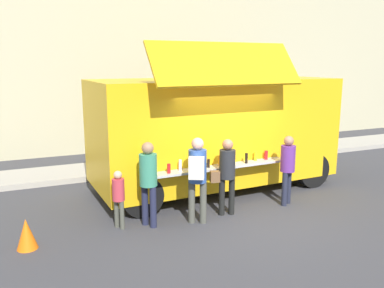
{
  "coord_description": "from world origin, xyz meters",
  "views": [
    {
      "loc": [
        -4.16,
        -6.78,
        3.22
      ],
      "look_at": [
        -0.46,
        1.77,
        1.3
      ],
      "focal_mm": 37.29,
      "sensor_mm": 36.0,
      "label": 1
    }
  ],
  "objects_px": {
    "customer_front_ordering": "(227,171)",
    "customer_extra_browsing": "(288,164)",
    "trash_bin": "(282,143)",
    "customer_mid_with_backpack": "(197,172)",
    "customer_rear_waiting": "(148,177)",
    "traffic_cone_orange": "(27,234)",
    "child_near_queue": "(119,194)",
    "food_truck_main": "(215,129)"
  },
  "relations": [
    {
      "from": "traffic_cone_orange",
      "to": "trash_bin",
      "type": "relative_size",
      "value": 0.59
    },
    {
      "from": "customer_front_ordering",
      "to": "food_truck_main",
      "type": "bearing_deg",
      "value": -6.83
    },
    {
      "from": "traffic_cone_orange",
      "to": "customer_front_ordering",
      "type": "xyz_separation_m",
      "value": [
        3.96,
        0.03,
        0.7
      ]
    },
    {
      "from": "food_truck_main",
      "to": "trash_bin",
      "type": "distance_m",
      "value": 4.57
    },
    {
      "from": "traffic_cone_orange",
      "to": "customer_extra_browsing",
      "type": "distance_m",
      "value": 5.57
    },
    {
      "from": "customer_extra_browsing",
      "to": "child_near_queue",
      "type": "bearing_deg",
      "value": 57.37
    },
    {
      "from": "trash_bin",
      "to": "customer_extra_browsing",
      "type": "bearing_deg",
      "value": -124.69
    },
    {
      "from": "food_truck_main",
      "to": "customer_extra_browsing",
      "type": "relative_size",
      "value": 3.85
    },
    {
      "from": "food_truck_main",
      "to": "child_near_queue",
      "type": "bearing_deg",
      "value": -153.87
    },
    {
      "from": "trash_bin",
      "to": "child_near_queue",
      "type": "relative_size",
      "value": 0.79
    },
    {
      "from": "customer_front_ordering",
      "to": "customer_mid_with_backpack",
      "type": "xyz_separation_m",
      "value": [
        -0.76,
        -0.2,
        0.1
      ]
    },
    {
      "from": "trash_bin",
      "to": "child_near_queue",
      "type": "height_order",
      "value": "child_near_queue"
    },
    {
      "from": "food_truck_main",
      "to": "customer_mid_with_backpack",
      "type": "bearing_deg",
      "value": -127.52
    },
    {
      "from": "food_truck_main",
      "to": "traffic_cone_orange",
      "type": "xyz_separation_m",
      "value": [
        -4.58,
        -1.82,
        -1.27
      ]
    },
    {
      "from": "traffic_cone_orange",
      "to": "customer_rear_waiting",
      "type": "distance_m",
      "value": 2.39
    },
    {
      "from": "trash_bin",
      "to": "customer_front_ordering",
      "type": "height_order",
      "value": "customer_front_ordering"
    },
    {
      "from": "customer_front_ordering",
      "to": "customer_extra_browsing",
      "type": "distance_m",
      "value": 1.57
    },
    {
      "from": "traffic_cone_orange",
      "to": "customer_front_ordering",
      "type": "bearing_deg",
      "value": 0.48
    },
    {
      "from": "food_truck_main",
      "to": "trash_bin",
      "type": "bearing_deg",
      "value": 28.92
    },
    {
      "from": "food_truck_main",
      "to": "customer_front_ordering",
      "type": "height_order",
      "value": "food_truck_main"
    },
    {
      "from": "customer_rear_waiting",
      "to": "customer_extra_browsing",
      "type": "bearing_deg",
      "value": -29.85
    },
    {
      "from": "trash_bin",
      "to": "customer_extra_browsing",
      "type": "distance_m",
      "value": 5.01
    },
    {
      "from": "customer_mid_with_backpack",
      "to": "customer_rear_waiting",
      "type": "xyz_separation_m",
      "value": [
        -0.93,
        0.28,
        -0.06
      ]
    },
    {
      "from": "customer_front_ordering",
      "to": "customer_mid_with_backpack",
      "type": "relative_size",
      "value": 0.93
    },
    {
      "from": "trash_bin",
      "to": "customer_rear_waiting",
      "type": "relative_size",
      "value": 0.54
    },
    {
      "from": "customer_rear_waiting",
      "to": "traffic_cone_orange",
      "type": "bearing_deg",
      "value": 154.1
    },
    {
      "from": "customer_rear_waiting",
      "to": "child_near_queue",
      "type": "distance_m",
      "value": 0.67
    },
    {
      "from": "customer_extra_browsing",
      "to": "child_near_queue",
      "type": "height_order",
      "value": "customer_extra_browsing"
    },
    {
      "from": "traffic_cone_orange",
      "to": "customer_front_ordering",
      "type": "distance_m",
      "value": 4.02
    },
    {
      "from": "food_truck_main",
      "to": "customer_rear_waiting",
      "type": "height_order",
      "value": "food_truck_main"
    },
    {
      "from": "trash_bin",
      "to": "customer_extra_browsing",
      "type": "xyz_separation_m",
      "value": [
        -2.83,
        -4.1,
        0.5
      ]
    },
    {
      "from": "customer_rear_waiting",
      "to": "customer_extra_browsing",
      "type": "relative_size",
      "value": 1.07
    },
    {
      "from": "customer_rear_waiting",
      "to": "customer_extra_browsing",
      "type": "height_order",
      "value": "customer_rear_waiting"
    },
    {
      "from": "traffic_cone_orange",
      "to": "customer_extra_browsing",
      "type": "xyz_separation_m",
      "value": [
        5.53,
        0.04,
        0.68
      ]
    },
    {
      "from": "child_near_queue",
      "to": "customer_front_ordering",
      "type": "bearing_deg",
      "value": -34.19
    },
    {
      "from": "customer_mid_with_backpack",
      "to": "customer_front_ordering",
      "type": "bearing_deg",
      "value": -47.12
    },
    {
      "from": "customer_front_ordering",
      "to": "customer_extra_browsing",
      "type": "xyz_separation_m",
      "value": [
        1.57,
        0.01,
        -0.02
      ]
    },
    {
      "from": "customer_front_ordering",
      "to": "customer_mid_with_backpack",
      "type": "distance_m",
      "value": 0.8
    },
    {
      "from": "customer_front_ordering",
      "to": "customer_rear_waiting",
      "type": "bearing_deg",
      "value": 99.75
    },
    {
      "from": "food_truck_main",
      "to": "child_near_queue",
      "type": "xyz_separation_m",
      "value": [
        -2.88,
        -1.58,
        -0.84
      ]
    },
    {
      "from": "trash_bin",
      "to": "child_near_queue",
      "type": "xyz_separation_m",
      "value": [
        -6.67,
        -3.9,
        0.24
      ]
    },
    {
      "from": "customer_front_ordering",
      "to": "customer_rear_waiting",
      "type": "distance_m",
      "value": 1.69
    }
  ]
}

